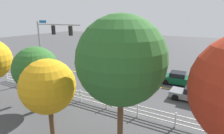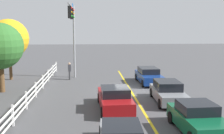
{
  "view_description": "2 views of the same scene",
  "coord_description": "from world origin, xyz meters",
  "px_view_note": "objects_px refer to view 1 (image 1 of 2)",
  "views": [
    {
      "loc": [
        -11.94,
        19.6,
        7.73
      ],
      "look_at": [
        -1.43,
        0.94,
        1.82
      ],
      "focal_mm": 29.27,
      "sensor_mm": 36.0,
      "label": 1
    },
    {
      "loc": [
        -21.03,
        3.11,
        5.11
      ],
      "look_at": [
        -0.94,
        1.59,
        2.11
      ],
      "focal_mm": 43.0,
      "sensor_mm": 36.0,
      "label": 2
    }
  ],
  "objects_px": {
    "car_1": "(193,95)",
    "car_4": "(97,66)",
    "car_0": "(136,72)",
    "tree_4": "(48,86)",
    "tree_1": "(121,61)",
    "car_3": "(135,82)",
    "pedestrian": "(47,76)",
    "tree_3": "(36,69)",
    "car_2": "(179,79)"
  },
  "relations": [
    {
      "from": "car_0",
      "to": "car_1",
      "type": "distance_m",
      "value": 8.4
    },
    {
      "from": "pedestrian",
      "to": "car_4",
      "type": "bearing_deg",
      "value": 152.96
    },
    {
      "from": "car_0",
      "to": "pedestrian",
      "type": "distance_m",
      "value": 11.28
    },
    {
      "from": "car_4",
      "to": "tree_4",
      "type": "relative_size",
      "value": 0.85
    },
    {
      "from": "tree_1",
      "to": "tree_4",
      "type": "height_order",
      "value": "tree_1"
    },
    {
      "from": "car_4",
      "to": "pedestrian",
      "type": "height_order",
      "value": "pedestrian"
    },
    {
      "from": "tree_4",
      "to": "car_3",
      "type": "bearing_deg",
      "value": -97.81
    },
    {
      "from": "tree_1",
      "to": "car_4",
      "type": "bearing_deg",
      "value": -51.23
    },
    {
      "from": "car_0",
      "to": "tree_3",
      "type": "xyz_separation_m",
      "value": [
        3.82,
        12.32,
        2.94
      ]
    },
    {
      "from": "car_1",
      "to": "car_2",
      "type": "bearing_deg",
      "value": -61.19
    },
    {
      "from": "car_4",
      "to": "tree_1",
      "type": "distance_m",
      "value": 17.42
    },
    {
      "from": "car_1",
      "to": "car_4",
      "type": "bearing_deg",
      "value": -13.87
    },
    {
      "from": "car_0",
      "to": "car_3",
      "type": "xyz_separation_m",
      "value": [
        -1.38,
        3.78,
        -0.01
      ]
    },
    {
      "from": "car_1",
      "to": "car_2",
      "type": "relative_size",
      "value": 0.99
    },
    {
      "from": "car_0",
      "to": "tree_1",
      "type": "xyz_separation_m",
      "value": [
        -4.23,
        13.07,
        4.75
      ]
    },
    {
      "from": "tree_1",
      "to": "car_1",
      "type": "bearing_deg",
      "value": -109.11
    },
    {
      "from": "tree_1",
      "to": "pedestrian",
      "type": "bearing_deg",
      "value": -24.05
    },
    {
      "from": "tree_4",
      "to": "pedestrian",
      "type": "bearing_deg",
      "value": -39.9
    },
    {
      "from": "car_0",
      "to": "tree_3",
      "type": "height_order",
      "value": "tree_3"
    },
    {
      "from": "car_1",
      "to": "tree_3",
      "type": "height_order",
      "value": "tree_3"
    },
    {
      "from": "car_0",
      "to": "car_3",
      "type": "distance_m",
      "value": 4.02
    },
    {
      "from": "tree_1",
      "to": "tree_4",
      "type": "relative_size",
      "value": 1.5
    },
    {
      "from": "car_3",
      "to": "tree_3",
      "type": "distance_m",
      "value": 10.42
    },
    {
      "from": "pedestrian",
      "to": "tree_4",
      "type": "bearing_deg",
      "value": 40.03
    },
    {
      "from": "pedestrian",
      "to": "tree_1",
      "type": "bearing_deg",
      "value": 55.88
    },
    {
      "from": "car_3",
      "to": "pedestrian",
      "type": "bearing_deg",
      "value": 18.0
    },
    {
      "from": "car_0",
      "to": "car_4",
      "type": "relative_size",
      "value": 0.96
    },
    {
      "from": "car_1",
      "to": "car_4",
      "type": "relative_size",
      "value": 0.9
    },
    {
      "from": "car_0",
      "to": "car_4",
      "type": "height_order",
      "value": "car_0"
    },
    {
      "from": "car_1",
      "to": "car_4",
      "type": "distance_m",
      "value": 14.21
    },
    {
      "from": "car_1",
      "to": "car_2",
      "type": "xyz_separation_m",
      "value": [
        1.95,
        -3.97,
        0.07
      ]
    },
    {
      "from": "car_1",
      "to": "tree_4",
      "type": "bearing_deg",
      "value": 57.02
    },
    {
      "from": "pedestrian",
      "to": "car_2",
      "type": "bearing_deg",
      "value": 107.65
    },
    {
      "from": "car_1",
      "to": "tree_1",
      "type": "relative_size",
      "value": 0.51
    },
    {
      "from": "tree_3",
      "to": "car_1",
      "type": "bearing_deg",
      "value": -143.46
    },
    {
      "from": "car_4",
      "to": "car_2",
      "type": "bearing_deg",
      "value": -1.37
    },
    {
      "from": "car_0",
      "to": "car_4",
      "type": "distance_m",
      "value": 6.27
    },
    {
      "from": "car_0",
      "to": "car_4",
      "type": "bearing_deg",
      "value": -177.86
    },
    {
      "from": "car_3",
      "to": "tree_4",
      "type": "height_order",
      "value": "tree_4"
    },
    {
      "from": "car_2",
      "to": "car_3",
      "type": "xyz_separation_m",
      "value": [
        4.03,
        3.72,
        -0.01
      ]
    },
    {
      "from": "tree_4",
      "to": "car_1",
      "type": "bearing_deg",
      "value": -125.6
    },
    {
      "from": "tree_4",
      "to": "tree_1",
      "type": "bearing_deg",
      "value": -162.46
    },
    {
      "from": "car_1",
      "to": "pedestrian",
      "type": "relative_size",
      "value": 2.41
    },
    {
      "from": "car_3",
      "to": "car_1",
      "type": "bearing_deg",
      "value": 175.56
    },
    {
      "from": "car_4",
      "to": "tree_1",
      "type": "bearing_deg",
      "value": -52.29
    },
    {
      "from": "car_1",
      "to": "tree_3",
      "type": "relative_size",
      "value": 0.74
    },
    {
      "from": "car_1",
      "to": "pedestrian",
      "type": "height_order",
      "value": "pedestrian"
    },
    {
      "from": "car_4",
      "to": "tree_4",
      "type": "bearing_deg",
      "value": -67.88
    },
    {
      "from": "tree_1",
      "to": "tree_4",
      "type": "xyz_separation_m",
      "value": [
        4.32,
        1.36,
        -1.87
      ]
    },
    {
      "from": "car_2",
      "to": "car_3",
      "type": "bearing_deg",
      "value": -138.96
    }
  ]
}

